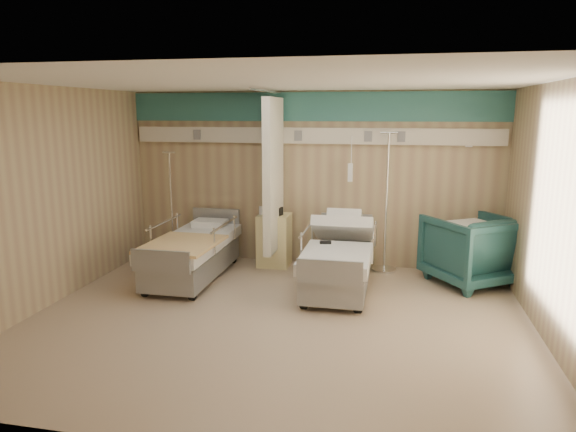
{
  "coord_description": "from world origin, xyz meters",
  "views": [
    {
      "loc": [
        1.32,
        -5.68,
        2.47
      ],
      "look_at": [
        0.01,
        0.6,
        1.17
      ],
      "focal_mm": 32.0,
      "sensor_mm": 36.0,
      "label": 1
    }
  ],
  "objects_px": {
    "iv_stand_left": "(173,240)",
    "visitor_armchair": "(471,250)",
    "bedside_cabinet": "(274,240)",
    "iv_stand_right": "(385,243)",
    "bed_right": "(339,267)",
    "bed_left": "(193,258)"
  },
  "relations": [
    {
      "from": "iv_stand_right",
      "to": "iv_stand_left",
      "type": "bearing_deg",
      "value": -175.57
    },
    {
      "from": "iv_stand_left",
      "to": "visitor_armchair",
      "type": "bearing_deg",
      "value": -1.38
    },
    {
      "from": "bed_right",
      "to": "bed_left",
      "type": "distance_m",
      "value": 2.2
    },
    {
      "from": "bed_right",
      "to": "bed_left",
      "type": "relative_size",
      "value": 1.0
    },
    {
      "from": "iv_stand_right",
      "to": "iv_stand_left",
      "type": "relative_size",
      "value": 1.18
    },
    {
      "from": "bed_right",
      "to": "iv_stand_left",
      "type": "xyz_separation_m",
      "value": [
        -2.83,
        0.71,
        0.06
      ]
    },
    {
      "from": "bed_left",
      "to": "visitor_armchair",
      "type": "bearing_deg",
      "value": 8.43
    },
    {
      "from": "bedside_cabinet",
      "to": "iv_stand_right",
      "type": "relative_size",
      "value": 0.39
    },
    {
      "from": "visitor_armchair",
      "to": "iv_stand_left",
      "type": "height_order",
      "value": "iv_stand_left"
    },
    {
      "from": "iv_stand_right",
      "to": "visitor_armchair",
      "type": "bearing_deg",
      "value": -17.14
    },
    {
      "from": "visitor_armchair",
      "to": "iv_stand_right",
      "type": "xyz_separation_m",
      "value": [
        -1.23,
        0.38,
        -0.06
      ]
    },
    {
      "from": "visitor_armchair",
      "to": "iv_stand_right",
      "type": "bearing_deg",
      "value": -51.67
    },
    {
      "from": "bedside_cabinet",
      "to": "visitor_armchair",
      "type": "xyz_separation_m",
      "value": [
        3.0,
        -0.3,
        0.08
      ]
    },
    {
      "from": "bed_right",
      "to": "iv_stand_right",
      "type": "bearing_deg",
      "value": 57.77
    },
    {
      "from": "bed_right",
      "to": "bedside_cabinet",
      "type": "bearing_deg",
      "value": 141.95
    },
    {
      "from": "bed_right",
      "to": "bedside_cabinet",
      "type": "relative_size",
      "value": 2.54
    },
    {
      "from": "visitor_armchair",
      "to": "bed_left",
      "type": "bearing_deg",
      "value": -26.1
    },
    {
      "from": "iv_stand_left",
      "to": "bed_right",
      "type": "bearing_deg",
      "value": -14.12
    },
    {
      "from": "bed_left",
      "to": "iv_stand_left",
      "type": "xyz_separation_m",
      "value": [
        -0.63,
        0.71,
        0.06
      ]
    },
    {
      "from": "bed_left",
      "to": "iv_stand_right",
      "type": "relative_size",
      "value": 0.99
    },
    {
      "from": "bed_left",
      "to": "visitor_armchair",
      "type": "height_order",
      "value": "visitor_armchair"
    },
    {
      "from": "iv_stand_right",
      "to": "iv_stand_left",
      "type": "height_order",
      "value": "iv_stand_right"
    }
  ]
}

